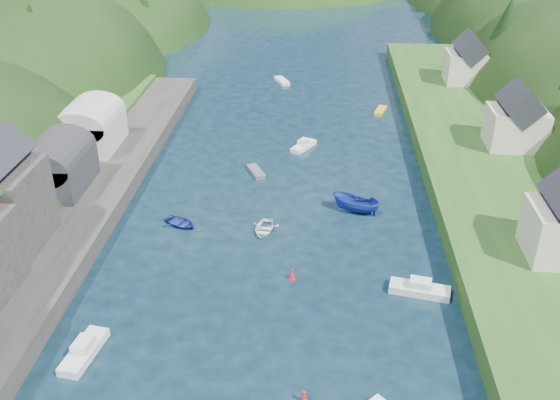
{
  "coord_description": "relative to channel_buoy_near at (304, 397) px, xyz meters",
  "views": [
    {
      "loc": [
        4.04,
        -28.9,
        34.89
      ],
      "look_at": [
        0.0,
        28.0,
        4.0
      ],
      "focal_mm": 40.0,
      "sensor_mm": 36.0,
      "label": 1
    }
  ],
  "objects": [
    {
      "name": "hillside_right",
      "position": [
        41.57,
        70.66,
        -7.89
      ],
      "size": [
        36.0,
        245.56,
        48.0
      ],
      "color": "black",
      "rests_on": "ground"
    },
    {
      "name": "channel_buoy_near",
      "position": [
        0.0,
        0.0,
        0.0
      ],
      "size": [
        0.7,
        0.7,
        1.1
      ],
      "color": "red",
      "rests_on": "ground"
    },
    {
      "name": "terrace_right",
      "position": [
        21.57,
        35.66,
        0.72
      ],
      "size": [
        16.0,
        120.0,
        2.4
      ],
      "primitive_type": "cube",
      "color": "#234719",
      "rests_on": "ground"
    },
    {
      "name": "hillside_left",
      "position": [
        -48.43,
        70.66,
        -8.51
      ],
      "size": [
        44.0,
        245.56,
        52.0
      ],
      "color": "black",
      "rests_on": "ground"
    },
    {
      "name": "right_bank_cottages",
      "position": [
        24.57,
        44.0,
        5.36
      ],
      "size": [
        9.0,
        59.24,
        8.41
      ],
      "color": "beige",
      "rests_on": "terrace_right"
    },
    {
      "name": "moored_boats",
      "position": [
        -5.36,
        14.59,
        0.14
      ],
      "size": [
        32.6,
        96.6,
        2.19
      ],
      "color": "white",
      "rests_on": "ground"
    },
    {
      "name": "ground",
      "position": [
        -3.43,
        45.66,
        -0.48
      ],
      "size": [
        600.0,
        600.0,
        0.0
      ],
      "primitive_type": "plane",
      "color": "black",
      "rests_on": "ground"
    },
    {
      "name": "hill_trees",
      "position": [
        -2.76,
        59.96,
        10.61
      ],
      "size": [
        90.55,
        153.03,
        12.54
      ],
      "color": "black",
      "rests_on": "ground"
    },
    {
      "name": "channel_buoy_far",
      "position": [
        -1.68,
        15.39,
        0.0
      ],
      "size": [
        0.7,
        0.7,
        1.1
      ],
      "color": "red",
      "rests_on": "ground"
    },
    {
      "name": "far_hills",
      "position": [
        -2.21,
        169.67,
        -11.28
      ],
      "size": [
        103.0,
        68.0,
        44.0
      ],
      "color": "black",
      "rests_on": "ground"
    },
    {
      "name": "quay_left",
      "position": [
        -27.43,
        15.66,
        0.52
      ],
      "size": [
        12.0,
        110.0,
        2.0
      ],
      "primitive_type": "cube",
      "color": "#2D2B28",
      "rests_on": "ground"
    },
    {
      "name": "boat_sheds",
      "position": [
        -29.43,
        34.66,
        4.79
      ],
      "size": [
        7.0,
        21.0,
        7.5
      ],
      "color": "#2D2D30",
      "rests_on": "quay_left"
    }
  ]
}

